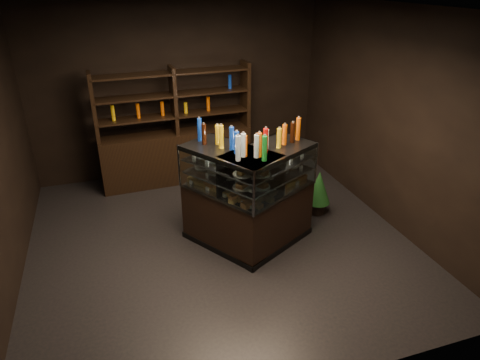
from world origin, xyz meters
The scene contains 7 objects.
ground centered at (0.00, 0.00, 0.00)m, with size 5.00×5.00×0.00m, color black.
room_shell centered at (0.00, 0.00, 1.94)m, with size 5.02×5.02×3.01m.
display_case centered at (0.36, -0.20, 0.46)m, with size 1.77×1.41×1.38m.
food_display centered at (0.36, -0.20, 1.04)m, with size 1.42×1.07×0.43m.
bottles_top centered at (0.36, -0.19, 1.51)m, with size 1.25×0.93×0.30m.
potted_conifer centered at (1.63, 0.26, 0.45)m, with size 0.36×0.36×0.78m.
back_shelving centered at (-0.17, 2.05, 0.60)m, with size 2.59×0.51×2.00m.
Camera 1 is at (-1.27, -4.81, 3.34)m, focal length 32.00 mm.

